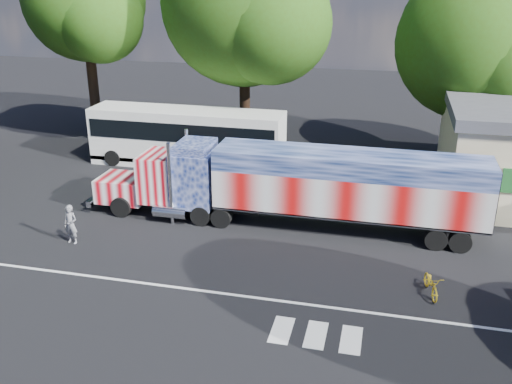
% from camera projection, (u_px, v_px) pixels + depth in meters
% --- Properties ---
extents(ground, '(100.00, 100.00, 0.00)m').
position_uv_depth(ground, '(240.00, 257.00, 24.76)').
color(ground, black).
extents(lane_markings, '(30.00, 2.67, 0.01)m').
position_uv_depth(lane_markings, '(258.00, 310.00, 20.98)').
color(lane_markings, silver).
rests_on(lane_markings, ground).
extents(semi_truck, '(19.39, 3.06, 4.13)m').
position_uv_depth(semi_truck, '(298.00, 185.00, 27.05)').
color(semi_truck, black).
rests_on(semi_truck, ground).
extents(coach_bus, '(12.21, 2.84, 3.55)m').
position_uv_depth(coach_bus, '(187.00, 137.00, 35.64)').
color(coach_bus, silver).
rests_on(coach_bus, ground).
extents(woman, '(0.72, 0.52, 1.84)m').
position_uv_depth(woman, '(71.00, 224.00, 25.75)').
color(woman, slate).
rests_on(woman, ground).
extents(bicycle, '(0.97, 1.82, 0.91)m').
position_uv_depth(bicycle, '(431.00, 284.00, 21.83)').
color(bicycle, gold).
rests_on(bicycle, ground).
extents(tree_nw_a, '(8.50, 8.10, 13.78)m').
position_uv_depth(tree_nw_a, '(86.00, 0.00, 37.66)').
color(tree_nw_a, black).
rests_on(tree_nw_a, ground).
extents(tree_n_mid, '(11.12, 10.59, 14.96)m').
position_uv_depth(tree_n_mid, '(247.00, 3.00, 35.89)').
color(tree_n_mid, black).
rests_on(tree_n_mid, ground).
extents(tree_ne_a, '(9.65, 9.19, 11.99)m').
position_uv_depth(tree_ne_a, '(475.00, 45.00, 34.51)').
color(tree_ne_a, black).
rests_on(tree_ne_a, ground).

